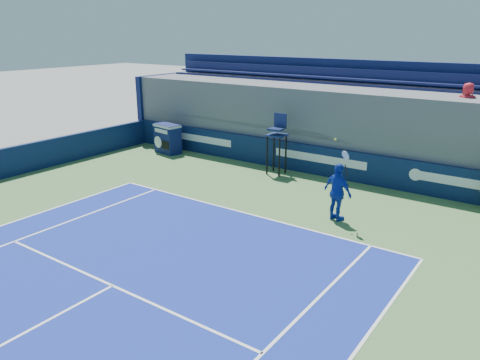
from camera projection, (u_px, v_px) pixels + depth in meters
The scene contains 5 objects.
back_hoarding at pixel (320, 161), 18.92m from camera, with size 20.40×0.21×1.20m.
match_clock at pixel (168, 138), 22.35m from camera, with size 1.43×0.95×1.40m.
umpire_chair at pixel (277, 137), 18.84m from camera, with size 0.73×0.73×2.48m.
tennis_player at pixel (338, 192), 14.30m from camera, with size 1.15×0.78×2.57m.
stadium_seating at pixel (343, 123), 20.14m from camera, with size 21.00×4.05×4.40m.
Camera 1 is at (7.91, 0.33, 5.63)m, focal length 35.00 mm.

